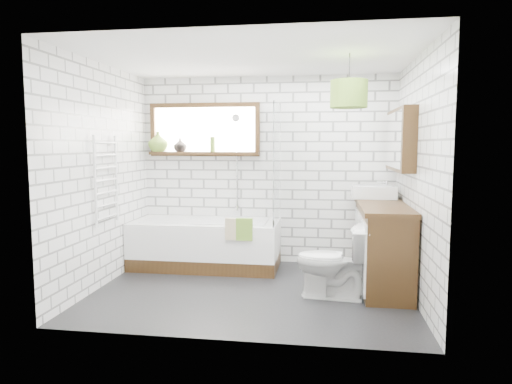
# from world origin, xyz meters

# --- Properties ---
(floor) EXTENTS (3.40, 2.60, 0.01)m
(floor) POSITION_xyz_m (0.00, 0.00, -0.01)
(floor) COLOR black
(floor) RESTS_ON ground
(ceiling) EXTENTS (3.40, 2.60, 0.01)m
(ceiling) POSITION_xyz_m (0.00, 0.00, 2.50)
(ceiling) COLOR white
(ceiling) RESTS_ON ground
(wall_back) EXTENTS (3.40, 0.01, 2.50)m
(wall_back) POSITION_xyz_m (0.00, 1.30, 1.25)
(wall_back) COLOR white
(wall_back) RESTS_ON ground
(wall_front) EXTENTS (3.40, 0.01, 2.50)m
(wall_front) POSITION_xyz_m (0.00, -1.30, 1.25)
(wall_front) COLOR white
(wall_front) RESTS_ON ground
(wall_left) EXTENTS (0.01, 2.60, 2.50)m
(wall_left) POSITION_xyz_m (-1.70, 0.00, 1.25)
(wall_left) COLOR white
(wall_left) RESTS_ON ground
(wall_right) EXTENTS (0.01, 2.60, 2.50)m
(wall_right) POSITION_xyz_m (1.70, 0.00, 1.25)
(wall_right) COLOR white
(wall_right) RESTS_ON ground
(window) EXTENTS (1.52, 0.16, 0.68)m
(window) POSITION_xyz_m (-0.85, 1.26, 1.80)
(window) COLOR black
(window) RESTS_ON wall_back
(towel_radiator) EXTENTS (0.06, 0.52, 1.00)m
(towel_radiator) POSITION_xyz_m (-1.66, 0.00, 1.20)
(towel_radiator) COLOR white
(towel_radiator) RESTS_ON wall_left
(mirror_cabinet) EXTENTS (0.16, 1.20, 0.70)m
(mirror_cabinet) POSITION_xyz_m (1.62, 0.60, 1.65)
(mirror_cabinet) COLOR black
(mirror_cabinet) RESTS_ON wall_right
(shower_riser) EXTENTS (0.02, 0.02, 1.30)m
(shower_riser) POSITION_xyz_m (-0.40, 1.26, 1.35)
(shower_riser) COLOR silver
(shower_riser) RESTS_ON wall_back
(bathtub) EXTENTS (1.89, 0.83, 0.61)m
(bathtub) POSITION_xyz_m (-0.75, 0.88, 0.31)
(bathtub) COLOR white
(bathtub) RESTS_ON floor
(shower_screen) EXTENTS (0.02, 0.72, 1.50)m
(shower_screen) POSITION_xyz_m (0.18, 0.88, 1.36)
(shower_screen) COLOR white
(shower_screen) RESTS_ON bathtub
(towel_green) EXTENTS (0.20, 0.05, 0.27)m
(towel_green) POSITION_xyz_m (-0.16, 0.47, 0.59)
(towel_green) COLOR #5B8427
(towel_green) RESTS_ON bathtub
(towel_beige) EXTENTS (0.20, 0.05, 0.26)m
(towel_beige) POSITION_xyz_m (-0.29, 0.47, 0.59)
(towel_beige) COLOR tan
(towel_beige) RESTS_ON bathtub
(vanity) EXTENTS (0.53, 1.64, 0.94)m
(vanity) POSITION_xyz_m (1.44, 0.46, 0.47)
(vanity) COLOR black
(vanity) RESTS_ON floor
(basin) EXTENTS (0.52, 0.46, 0.15)m
(basin) POSITION_xyz_m (1.38, 0.96, 1.02)
(basin) COLOR white
(basin) RESTS_ON vanity
(tap) EXTENTS (0.03, 0.03, 0.16)m
(tap) POSITION_xyz_m (1.54, 0.96, 1.07)
(tap) COLOR silver
(tap) RESTS_ON vanity
(toilet) EXTENTS (0.51, 0.80, 0.77)m
(toilet) POSITION_xyz_m (0.87, -0.10, 0.38)
(toilet) COLOR white
(toilet) RESTS_ON floor
(vase_olive) EXTENTS (0.30, 0.30, 0.28)m
(vase_olive) POSITION_xyz_m (-1.50, 1.23, 1.62)
(vase_olive) COLOR olive
(vase_olive) RESTS_ON window
(vase_dark) EXTENTS (0.23, 0.23, 0.19)m
(vase_dark) POSITION_xyz_m (-1.19, 1.23, 1.57)
(vase_dark) COLOR black
(vase_dark) RESTS_ON window
(bottle) EXTENTS (0.07, 0.07, 0.20)m
(bottle) POSITION_xyz_m (-0.73, 1.23, 1.58)
(bottle) COLOR olive
(bottle) RESTS_ON window
(pendant) EXTENTS (0.37, 0.37, 0.27)m
(pendant) POSITION_xyz_m (1.00, -0.11, 2.10)
(pendant) COLOR #5B8427
(pendant) RESTS_ON ceiling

